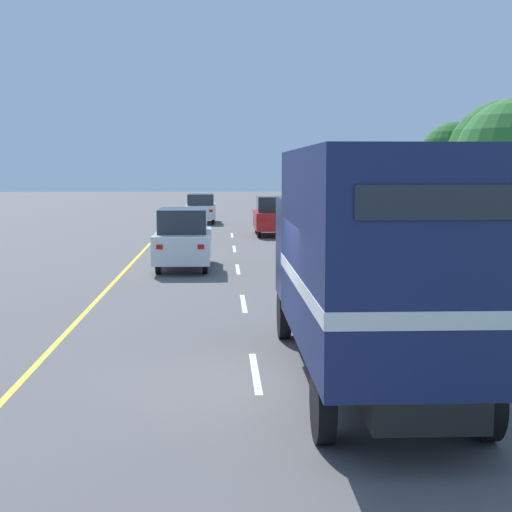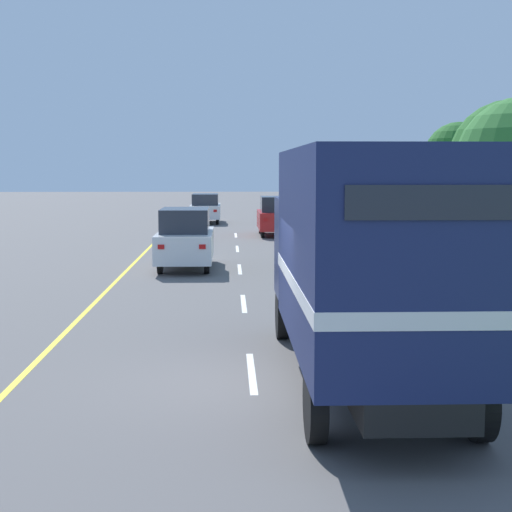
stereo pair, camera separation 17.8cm
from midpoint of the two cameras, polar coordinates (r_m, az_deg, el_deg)
ground_plane at (r=12.32m, az=0.19°, el=-9.26°), size 200.00×200.00×0.00m
edge_line_yellow at (r=26.85m, az=-8.95°, el=-0.79°), size 0.12×62.89×0.01m
centre_dash_near at (r=12.96m, az=0.08°, el=-8.46°), size 0.12×2.60×0.01m
centre_dash_mid_a at (r=19.41m, az=-0.64°, el=-3.46°), size 0.12×2.60×0.01m
centre_dash_mid_b at (r=25.93m, az=-1.00°, el=-0.96°), size 0.12×2.60×0.01m
centre_dash_far at (r=32.49m, az=-1.21°, el=0.53°), size 0.12×2.60×0.01m
centre_dash_farthest at (r=39.06m, az=-1.35°, el=1.52°), size 0.12×2.60×0.01m
horse_trailer_truck at (r=11.84m, az=8.41°, el=-0.11°), size 2.36×7.93×3.60m
lead_car_white at (r=26.11m, az=-4.96°, el=1.28°), size 1.80×4.40×2.01m
lead_car_red_ahead at (r=38.92m, az=1.63°, el=2.94°), size 1.80×4.07×1.94m
lead_car_white_ahead at (r=47.92m, az=-3.59°, el=3.50°), size 1.80×4.49×1.78m
highway_sign at (r=20.38m, az=17.14°, el=2.31°), size 2.09×0.09×3.04m
roadside_tree_mid at (r=30.74m, az=18.08°, el=6.66°), size 4.43×4.43×5.85m
roadside_tree_far at (r=38.75m, az=14.65°, el=6.97°), size 3.27×3.27×5.52m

